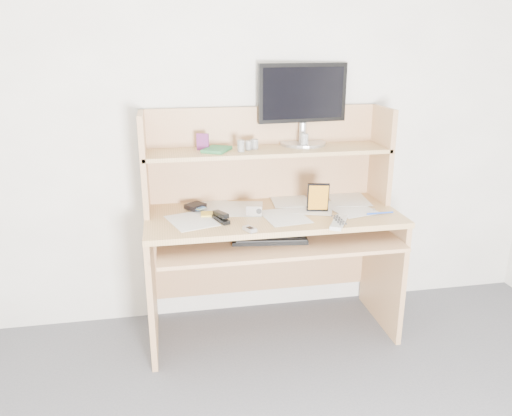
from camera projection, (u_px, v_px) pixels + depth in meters
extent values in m
cube|color=white|center=(262.00, 115.00, 2.91)|extent=(3.60, 0.04, 2.50)
cube|color=tan|center=(273.00, 215.00, 2.77)|extent=(1.40, 0.60, 0.03)
cube|color=tan|center=(152.00, 286.00, 2.77)|extent=(0.03, 0.56, 0.72)
cube|color=tan|center=(383.00, 267.00, 3.01)|extent=(0.03, 0.56, 0.72)
cube|color=tan|center=(262.00, 260.00, 3.17)|extent=(1.34, 0.02, 0.41)
cube|color=tan|center=(277.00, 239.00, 2.69)|extent=(1.28, 0.55, 0.02)
cube|color=tan|center=(263.00, 154.00, 2.96)|extent=(1.40, 0.02, 0.55)
cube|color=tan|center=(144.00, 164.00, 2.71)|extent=(0.03, 0.30, 0.55)
cube|color=tan|center=(381.00, 154.00, 2.94)|extent=(0.03, 0.30, 0.55)
cube|color=tan|center=(267.00, 151.00, 2.81)|extent=(1.38, 0.30, 0.02)
cube|color=silver|center=(273.00, 212.00, 2.77)|extent=(1.32, 0.54, 0.01)
cube|color=black|center=(269.00, 239.00, 2.64)|extent=(0.41, 0.19, 0.02)
cube|color=black|center=(269.00, 237.00, 2.64)|extent=(0.38, 0.18, 0.01)
cube|color=#B0B0AB|center=(339.00, 222.00, 2.57)|extent=(0.15, 0.21, 0.02)
cube|color=#B1B1B4|center=(250.00, 228.00, 2.49)|extent=(0.07, 0.09, 0.02)
cube|color=black|center=(221.00, 216.00, 2.63)|extent=(0.08, 0.15, 0.04)
cube|color=black|center=(195.00, 206.00, 2.83)|extent=(0.13, 0.13, 0.03)
cube|color=yellow|center=(208.00, 214.00, 2.73)|extent=(0.08, 0.08, 0.01)
cube|color=#AAAAAC|center=(254.00, 210.00, 2.71)|extent=(0.09, 0.05, 0.05)
cube|color=black|center=(318.00, 197.00, 2.74)|extent=(0.12, 0.04, 0.17)
cylinder|color=#173EB1|center=(380.00, 213.00, 2.74)|extent=(0.15, 0.01, 0.01)
cube|color=maroon|center=(203.00, 142.00, 2.76)|extent=(0.07, 0.04, 0.09)
cube|color=#33814A|center=(217.00, 149.00, 2.75)|extent=(0.19, 0.21, 0.02)
cylinder|color=black|center=(248.00, 145.00, 2.77)|extent=(0.04, 0.04, 0.05)
cylinder|color=white|center=(241.00, 146.00, 2.72)|extent=(0.04, 0.04, 0.06)
cylinder|color=black|center=(254.00, 144.00, 2.80)|extent=(0.05, 0.05, 0.05)
cylinder|color=white|center=(304.00, 141.00, 2.84)|extent=(0.05, 0.05, 0.08)
cylinder|color=#B2B2B7|center=(303.00, 143.00, 2.92)|extent=(0.27, 0.27, 0.02)
cylinder|color=#B2B2B7|center=(303.00, 132.00, 2.91)|extent=(0.04, 0.04, 0.11)
cube|color=black|center=(303.00, 93.00, 2.87)|extent=(0.53, 0.09, 0.33)
cube|color=black|center=(304.00, 93.00, 2.85)|extent=(0.49, 0.06, 0.29)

